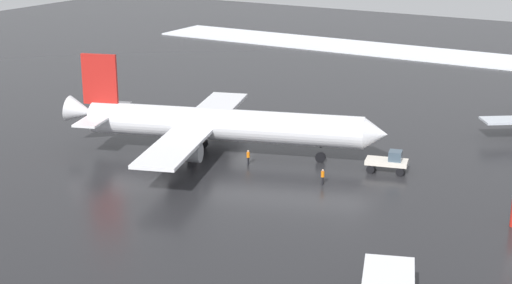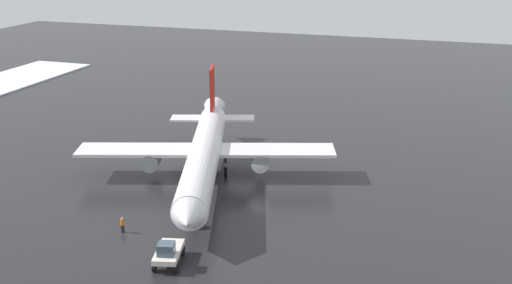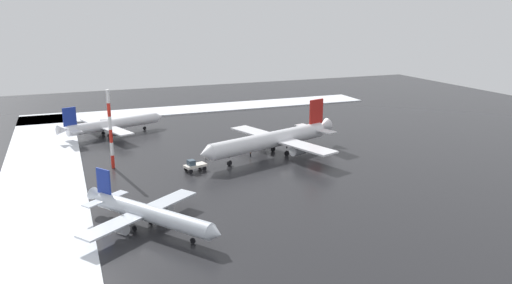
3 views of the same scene
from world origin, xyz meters
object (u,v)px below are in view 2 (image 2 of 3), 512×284
Objects in this scene: airplane_far_rear at (204,154)px; pushback_tug at (168,252)px; ground_crew_beside_wing at (122,224)px; ground_crew_mid_apron at (180,190)px.

pushback_tug is at bearing -4.90° from airplane_far_rear.
ground_crew_beside_wing is at bearing -28.29° from airplane_far_rear.
airplane_far_rear is at bearing 153.89° from ground_crew_mid_apron.
pushback_tug is 2.92× the size of ground_crew_beside_wing.
pushback_tug is 8.66m from ground_crew_beside_wing.
ground_crew_beside_wing is 1.00× the size of ground_crew_mid_apron.
pushback_tug is at bearing -132.64° from ground_crew_beside_wing.
ground_crew_mid_apron is (1.64, 10.20, 0.00)m from ground_crew_beside_wing.
airplane_far_rear is 20.43m from pushback_tug.
pushback_tug is at bearing 7.06° from ground_crew_mid_apron.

